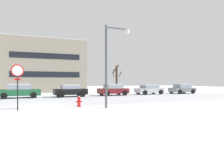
% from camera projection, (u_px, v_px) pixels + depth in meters
% --- Properties ---
extents(ground_plane, '(120.00, 120.00, 0.00)m').
position_uv_depth(ground_plane, '(37.00, 106.00, 14.93)').
color(ground_plane, white).
extents(road_surface, '(80.00, 8.75, 0.00)m').
position_uv_depth(road_surface, '(36.00, 102.00, 18.06)').
color(road_surface, silver).
rests_on(road_surface, ground).
extents(stop_sign, '(0.75, 0.16, 2.89)m').
position_uv_depth(stop_sign, '(18.00, 78.00, 12.70)').
color(stop_sign, black).
rests_on(stop_sign, ground).
extents(fire_hydrant, '(0.44, 0.30, 0.79)m').
position_uv_depth(fire_hydrant, '(79.00, 101.00, 14.66)').
color(fire_hydrant, red).
rests_on(fire_hydrant, ground).
extents(street_lamp, '(1.85, 0.36, 5.71)m').
position_uv_depth(street_lamp, '(111.00, 57.00, 14.17)').
color(street_lamp, '#4C4F54').
rests_on(street_lamp, ground).
extents(parked_car_green, '(4.47, 2.29, 1.53)m').
position_uv_depth(parked_car_green, '(19.00, 91.00, 22.40)').
color(parked_car_green, '#1E6038').
rests_on(parked_car_green, ground).
extents(parked_car_black, '(3.90, 2.18, 1.42)m').
position_uv_depth(parked_car_black, '(70.00, 91.00, 24.19)').
color(parked_car_black, black).
rests_on(parked_car_black, ground).
extents(parked_car_maroon, '(3.92, 2.20, 1.48)m').
position_uv_depth(parked_car_maroon, '(113.00, 90.00, 26.48)').
color(parked_car_maroon, maroon).
rests_on(parked_car_maroon, ground).
extents(parked_car_silver, '(4.16, 2.13, 1.34)m').
position_uv_depth(parked_car_silver, '(149.00, 89.00, 28.68)').
color(parked_car_silver, silver).
rests_on(parked_car_silver, ground).
extents(parked_car_gray, '(3.95, 2.22, 1.46)m').
position_uv_depth(parked_car_gray, '(182.00, 89.00, 30.56)').
color(parked_car_gray, slate).
rests_on(parked_car_gray, ground).
extents(tree_far_left, '(1.29, 1.30, 4.35)m').
position_uv_depth(tree_far_left, '(117.00, 78.00, 30.19)').
color(tree_far_left, '#423326').
rests_on(tree_far_left, ground).
extents(building_far_left, '(13.25, 9.04, 8.90)m').
position_uv_depth(building_far_left, '(45.00, 67.00, 36.45)').
color(building_far_left, '#9E937F').
rests_on(building_far_left, ground).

